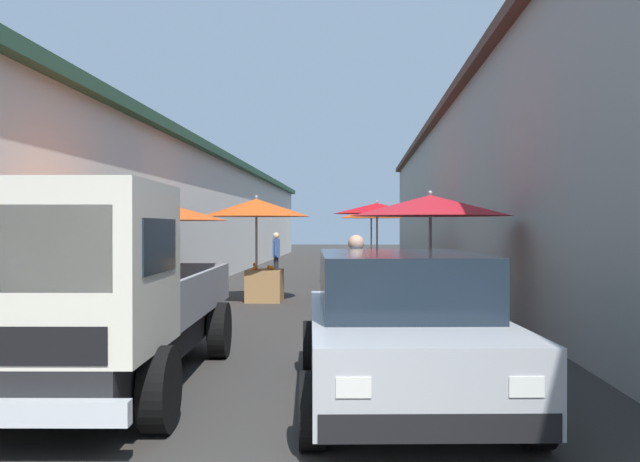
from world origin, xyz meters
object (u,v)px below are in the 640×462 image
fruit_stall_near_left (428,221)px  fruit_stall_mid_lane (126,220)px  delivery_truck (85,298)px  plastic_stool (355,291)px  vendor_in_shade (356,286)px  vendor_by_crates (276,253)px  fruit_stall_near_right (258,221)px  hatchback_car (400,326)px  fruit_stall_far_left (373,224)px  fruit_stall_far_right (377,219)px

fruit_stall_near_left → fruit_stall_mid_lane: bearing=114.0°
delivery_truck → plastic_stool: (8.04, -2.48, -0.71)m
delivery_truck → vendor_in_shade: 3.69m
delivery_truck → vendor_by_crates: size_ratio=3.29×
fruit_stall_mid_lane → fruit_stall_near_right: bearing=-11.2°
fruit_stall_near_right → hatchback_car: fruit_stall_near_right is taller
fruit_stall_near_left → plastic_stool: fruit_stall_near_left is taller
fruit_stall_near_right → delivery_truck: fruit_stall_near_right is taller
fruit_stall_near_left → vendor_in_shade: (-2.52, 1.22, -0.89)m
hatchback_car → vendor_in_shade: 2.28m
fruit_stall_near_left → hatchback_car: size_ratio=0.68×
hatchback_car → vendor_by_crates: 14.06m
fruit_stall_near_right → fruit_stall_near_left: size_ratio=0.89×
fruit_stall_mid_lane → plastic_stool: 6.01m
fruit_stall_near_right → vendor_in_shade: 6.38m
fruit_stall_near_right → fruit_stall_mid_lane: 5.50m
fruit_stall_far_left → delivery_truck: 16.53m
fruit_stall_mid_lane → fruit_stall_far_left: 13.58m
fruit_stall_far_left → vendor_in_shade: fruit_stall_far_left is taller
fruit_stall_far_left → vendor_by_crates: 3.78m
fruit_stall_mid_lane → fruit_stall_far_left: (13.03, -3.82, -0.01)m
fruit_stall_far_right → fruit_stall_mid_lane: 10.42m
delivery_truck → vendor_in_shade: bearing=-43.2°
delivery_truck → fruit_stall_far_right: bearing=-13.5°
fruit_stall_near_right → vendor_in_shade: size_ratio=1.51×
fruit_stall_near_left → vendor_by_crates: fruit_stall_near_left is taller
fruit_stall_mid_lane → vendor_by_crates: bearing=-4.0°
fruit_stall_far_right → vendor_in_shade: 10.25m
delivery_truck → plastic_stool: delivery_truck is taller
fruit_stall_mid_lane → fruit_stall_far_left: fruit_stall_far_left is taller
fruit_stall_far_left → vendor_by_crates: bearing=123.6°
delivery_truck → plastic_stool: size_ratio=11.50×
delivery_truck → vendor_by_crates: 14.20m
vendor_in_shade → fruit_stall_near_left: bearing=-25.9°
delivery_truck → vendor_in_shade: delivery_truck is taller
fruit_stall_mid_lane → delivery_truck: bearing=-166.4°
fruit_stall_near_left → fruit_stall_far_left: size_ratio=1.12×
vendor_in_shade → delivery_truck: bearing=136.8°
vendor_by_crates → hatchback_car: bearing=-167.8°
fruit_stall_near_right → vendor_by_crates: fruit_stall_near_right is taller
fruit_stall_far_left → delivery_truck: fruit_stall_far_left is taller
fruit_stall_mid_lane → vendor_by_crates: 11.07m
fruit_stall_near_left → vendor_by_crates: 9.79m
fruit_stall_far_right → delivery_truck: fruit_stall_far_right is taller
fruit_stall_far_right → fruit_stall_mid_lane: bearing=158.2°
fruit_stall_near_left → plastic_stool: bearing=24.2°
fruit_stall_far_left → hatchback_car: 15.81m
fruit_stall_near_right → plastic_stool: fruit_stall_near_right is taller
fruit_stall_far_right → fruit_stall_far_left: fruit_stall_far_right is taller
fruit_stall_far_right → vendor_by_crates: bearing=66.8°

